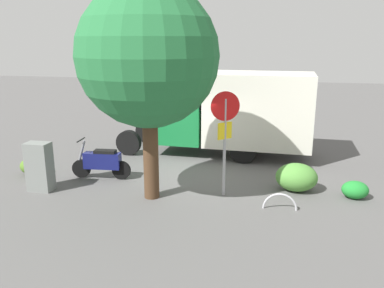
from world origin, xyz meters
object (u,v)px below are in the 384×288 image
Objects in this scene: bike_rack_hoop at (280,209)px; utility_cabinet at (39,167)px; street_tree at (148,57)px; stop_sign at (225,128)px; motorcycle at (102,162)px; box_truck_near at (232,111)px.

utility_cabinet is at bearing 0.57° from bike_rack_hoop.
street_tree is 3.98× the size of utility_cabinet.
utility_cabinet is at bearing 3.07° from street_tree.
stop_sign is 2.06× the size of utility_cabinet.
motorcycle is 5.39m from bike_rack_hoop.
bike_rack_hoop is at bearing 162.39° from motorcycle.
street_tree is at bearing 72.10° from box_truck_near.
motorcycle reaches higher than bike_rack_hoop.
stop_sign is (-0.24, 3.96, 0.24)m from box_truck_near.
motorcycle is at bearing -134.95° from utility_cabinet.
box_truck_near is 3.80× the size of motorcycle.
street_tree is at bearing -176.93° from utility_cabinet.
utility_cabinet reaches higher than bike_rack_hoop.
stop_sign is at bearing -164.02° from street_tree.
bike_rack_hoop is (-1.72, 4.60, -1.62)m from box_truck_near.
box_truck_near is 3.98m from stop_sign.
street_tree is 4.95m from bike_rack_hoop.
box_truck_near is 5.19m from street_tree.
box_truck_near reaches higher than stop_sign.
bike_rack_hoop is at bearing -179.43° from utility_cabinet.
box_truck_near is at bearing -140.64° from motorcycle.
bike_rack_hoop is (-3.33, 0.11, -3.66)m from street_tree.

